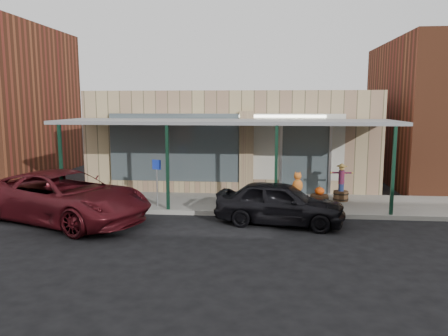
# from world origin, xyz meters

# --- Properties ---
(ground) EXTENTS (120.00, 120.00, 0.00)m
(ground) POSITION_xyz_m (0.00, 0.00, 0.00)
(ground) COLOR black
(ground) RESTS_ON ground
(sidewalk) EXTENTS (40.00, 3.20, 0.15)m
(sidewalk) POSITION_xyz_m (0.00, 3.60, 0.07)
(sidewalk) COLOR gray
(sidewalk) RESTS_ON ground
(storefront) EXTENTS (12.00, 6.25, 4.20)m
(storefront) POSITION_xyz_m (-0.00, 8.16, 2.09)
(storefront) COLOR tan
(storefront) RESTS_ON ground
(awning) EXTENTS (12.00, 3.00, 3.04)m
(awning) POSITION_xyz_m (0.00, 3.56, 3.01)
(awning) COLOR gray
(awning) RESTS_ON ground
(block_buildings_near) EXTENTS (61.00, 8.00, 8.00)m
(block_buildings_near) POSITION_xyz_m (2.01, 9.20, 3.77)
(block_buildings_near) COLOR brown
(block_buildings_near) RESTS_ON ground
(barrel_scarecrow) EXTENTS (0.85, 0.55, 1.40)m
(barrel_scarecrow) POSITION_xyz_m (4.23, 4.07, 0.62)
(barrel_scarecrow) COLOR #4B351E
(barrel_scarecrow) RESTS_ON sidewalk
(barrel_pumpkin) EXTENTS (0.67, 0.67, 0.73)m
(barrel_pumpkin) POSITION_xyz_m (3.33, 3.05, 0.41)
(barrel_pumpkin) COLOR #4B351E
(barrel_pumpkin) RESTS_ON sidewalk
(handicap_sign) EXTENTS (0.32, 0.13, 1.63)m
(handicap_sign) POSITION_xyz_m (-2.28, 2.58, 1.20)
(handicap_sign) COLOR gray
(handicap_sign) RESTS_ON sidewalk
(parked_sedan) EXTENTS (4.15, 2.25, 1.52)m
(parked_sedan) POSITION_xyz_m (1.91, 1.22, 0.67)
(parked_sedan) COLOR black
(parked_sedan) RESTS_ON ground
(car_maroon) EXTENTS (6.28, 4.56, 1.59)m
(car_maroon) POSITION_xyz_m (-4.83, 0.89, 0.79)
(car_maroon) COLOR #470E14
(car_maroon) RESTS_ON ground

